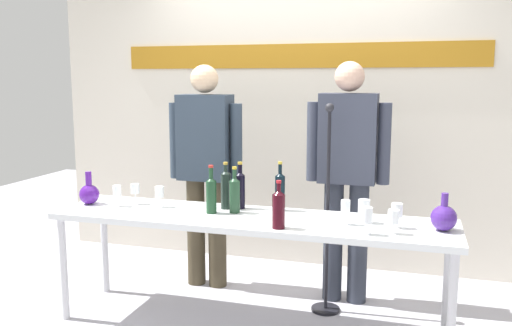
{
  "coord_description": "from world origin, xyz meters",
  "views": [
    {
      "loc": [
        1.0,
        -3.2,
        1.61
      ],
      "look_at": [
        0.0,
        0.15,
        1.06
      ],
      "focal_mm": 37.99,
      "sensor_mm": 36.0,
      "label": 1
    }
  ],
  "objects_px": {
    "presenter_left": "(206,162)",
    "wine_bottle_5": "(226,188)",
    "wine_glass_left_1": "(117,192)",
    "wine_glass_right_2": "(364,207)",
    "wine_glass_left_2": "(135,189)",
    "display_table": "(249,225)",
    "wine_glass_left_0": "(159,193)",
    "wine_glass_right_1": "(346,207)",
    "decanter_blue_right": "(444,217)",
    "microphone_stand": "(327,245)",
    "wine_bottle_3": "(235,193)",
    "decanter_blue_left": "(89,193)",
    "wine_bottle_2": "(279,208)",
    "wine_bottle_0": "(240,188)",
    "wine_glass_right_3": "(397,211)",
    "wine_bottle_1": "(211,193)",
    "wine_glass_right_0": "(367,215)",
    "wine_bottle_4": "(280,190)",
    "wine_glass_right_4": "(393,217)",
    "presenter_right": "(347,167)"
  },
  "relations": [
    {
      "from": "presenter_left",
      "to": "wine_bottle_5",
      "type": "bearing_deg",
      "value": -54.21
    },
    {
      "from": "display_table",
      "to": "presenter_right",
      "type": "relative_size",
      "value": 1.49
    },
    {
      "from": "wine_bottle_1",
      "to": "wine_glass_right_1",
      "type": "height_order",
      "value": "wine_bottle_1"
    },
    {
      "from": "wine_bottle_0",
      "to": "wine_bottle_2",
      "type": "distance_m",
      "value": 0.55
    },
    {
      "from": "wine_glass_left_0",
      "to": "wine_glass_right_1",
      "type": "distance_m",
      "value": 1.28
    },
    {
      "from": "wine_glass_right_0",
      "to": "wine_glass_left_0",
      "type": "bearing_deg",
      "value": 169.23
    },
    {
      "from": "wine_glass_left_1",
      "to": "wine_glass_right_2",
      "type": "relative_size",
      "value": 1.01
    },
    {
      "from": "presenter_right",
      "to": "wine_glass_left_0",
      "type": "distance_m",
      "value": 1.33
    },
    {
      "from": "wine_bottle_0",
      "to": "wine_glass_left_1",
      "type": "bearing_deg",
      "value": -167.25
    },
    {
      "from": "wine_bottle_3",
      "to": "decanter_blue_left",
      "type": "bearing_deg",
      "value": -176.79
    },
    {
      "from": "wine_glass_right_0",
      "to": "wine_glass_right_2",
      "type": "xyz_separation_m",
      "value": [
        -0.04,
        0.25,
        -0.01
      ]
    },
    {
      "from": "presenter_right",
      "to": "wine_bottle_4",
      "type": "relative_size",
      "value": 5.26
    },
    {
      "from": "wine_bottle_0",
      "to": "wine_glass_right_3",
      "type": "distance_m",
      "value": 1.06
    },
    {
      "from": "presenter_left",
      "to": "wine_glass_right_4",
      "type": "xyz_separation_m",
      "value": [
        1.44,
        -0.75,
        -0.14
      ]
    },
    {
      "from": "wine_glass_right_2",
      "to": "wine_glass_right_0",
      "type": "bearing_deg",
      "value": -81.51
    },
    {
      "from": "wine_bottle_2",
      "to": "wine_glass_right_1",
      "type": "bearing_deg",
      "value": 27.85
    },
    {
      "from": "display_table",
      "to": "wine_bottle_3",
      "type": "distance_m",
      "value": 0.23
    },
    {
      "from": "presenter_left",
      "to": "wine_glass_left_2",
      "type": "height_order",
      "value": "presenter_left"
    },
    {
      "from": "decanter_blue_left",
      "to": "wine_bottle_4",
      "type": "relative_size",
      "value": 0.7
    },
    {
      "from": "wine_glass_right_3",
      "to": "wine_glass_right_4",
      "type": "xyz_separation_m",
      "value": [
        -0.01,
        -0.13,
        -0.01
      ]
    },
    {
      "from": "display_table",
      "to": "wine_glass_left_2",
      "type": "bearing_deg",
      "value": 173.18
    },
    {
      "from": "decanter_blue_right",
      "to": "presenter_left",
      "type": "bearing_deg",
      "value": 160.72
    },
    {
      "from": "display_table",
      "to": "wine_glass_right_0",
      "type": "xyz_separation_m",
      "value": [
        0.75,
        -0.2,
        0.17
      ]
    },
    {
      "from": "presenter_left",
      "to": "wine_glass_left_2",
      "type": "distance_m",
      "value": 0.62
    },
    {
      "from": "wine_glass_left_2",
      "to": "wine_glass_right_1",
      "type": "distance_m",
      "value": 1.49
    },
    {
      "from": "wine_bottle_0",
      "to": "wine_glass_left_2",
      "type": "height_order",
      "value": "wine_bottle_0"
    },
    {
      "from": "wine_glass_left_2",
      "to": "presenter_left",
      "type": "bearing_deg",
      "value": 56.89
    },
    {
      "from": "wine_glass_left_2",
      "to": "microphone_stand",
      "type": "height_order",
      "value": "microphone_stand"
    },
    {
      "from": "presenter_left",
      "to": "presenter_right",
      "type": "xyz_separation_m",
      "value": [
        1.08,
        -0.0,
        0.01
      ]
    },
    {
      "from": "wine_glass_left_2",
      "to": "wine_glass_right_0",
      "type": "relative_size",
      "value": 0.91
    },
    {
      "from": "wine_bottle_2",
      "to": "wine_bottle_5",
      "type": "relative_size",
      "value": 0.9
    },
    {
      "from": "decanter_blue_left",
      "to": "wine_bottle_0",
      "type": "xyz_separation_m",
      "value": [
        1.05,
        0.18,
        0.06
      ]
    },
    {
      "from": "wine_bottle_1",
      "to": "microphone_stand",
      "type": "height_order",
      "value": "microphone_stand"
    },
    {
      "from": "wine_glass_right_4",
      "to": "microphone_stand",
      "type": "xyz_separation_m",
      "value": [
        -0.46,
        0.52,
        -0.36
      ]
    },
    {
      "from": "wine_bottle_2",
      "to": "wine_bottle_5",
      "type": "bearing_deg",
      "value": 141.18
    },
    {
      "from": "display_table",
      "to": "wine_glass_left_1",
      "type": "xyz_separation_m",
      "value": [
        -0.95,
        0.01,
        0.16
      ]
    },
    {
      "from": "wine_bottle_1",
      "to": "wine_glass_right_0",
      "type": "bearing_deg",
      "value": -11.73
    },
    {
      "from": "wine_bottle_5",
      "to": "decanter_blue_right",
      "type": "bearing_deg",
      "value": -6.08
    },
    {
      "from": "display_table",
      "to": "presenter_left",
      "type": "distance_m",
      "value": 0.86
    },
    {
      "from": "decanter_blue_left",
      "to": "wine_bottle_0",
      "type": "bearing_deg",
      "value": 9.97
    },
    {
      "from": "presenter_right",
      "to": "wine_glass_left_2",
      "type": "xyz_separation_m",
      "value": [
        -1.41,
        -0.5,
        -0.14
      ]
    },
    {
      "from": "wine_bottle_0",
      "to": "wine_glass_right_3",
      "type": "bearing_deg",
      "value": -11.3
    },
    {
      "from": "decanter_blue_right",
      "to": "microphone_stand",
      "type": "bearing_deg",
      "value": 153.01
    },
    {
      "from": "wine_bottle_5",
      "to": "wine_glass_right_3",
      "type": "bearing_deg",
      "value": -8.59
    },
    {
      "from": "decanter_blue_right",
      "to": "presenter_left",
      "type": "relative_size",
      "value": 0.13
    },
    {
      "from": "decanter_blue_right",
      "to": "wine_bottle_4",
      "type": "relative_size",
      "value": 0.68
    },
    {
      "from": "decanter_blue_right",
      "to": "wine_bottle_2",
      "type": "bearing_deg",
      "value": -166.44
    },
    {
      "from": "wine_bottle_4",
      "to": "wine_glass_right_3",
      "type": "height_order",
      "value": "wine_bottle_4"
    },
    {
      "from": "wine_bottle_1",
      "to": "wine_glass_left_0",
      "type": "xyz_separation_m",
      "value": [
        -0.4,
        0.06,
        -0.03
      ]
    },
    {
      "from": "wine_glass_left_0",
      "to": "wine_bottle_1",
      "type": "bearing_deg",
      "value": -8.3
    }
  ]
}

